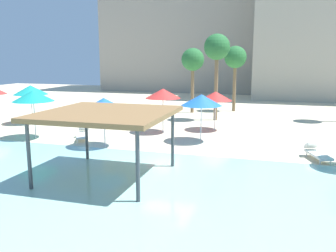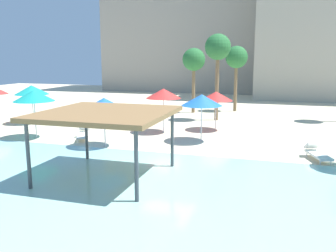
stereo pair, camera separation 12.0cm
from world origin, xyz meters
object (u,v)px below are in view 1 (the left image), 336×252
at_px(beach_umbrella_red_4, 216,96).
at_px(beach_umbrella_teal_7, 33,96).
at_px(lounge_chair_0, 83,133).
at_px(palm_tree_2, 235,58).
at_px(shade_pavilion, 107,115).
at_px(beach_umbrella_red_0, 163,93).
at_px(lounge_chair_3, 112,122).
at_px(palm_tree_0, 217,49).
at_px(beach_umbrella_blue_5, 104,104).
at_px(beach_umbrella_blue_2, 201,100).
at_px(beach_umbrella_teal_1, 31,90).
at_px(palm_tree_3, 193,61).
at_px(lounge_chair_2, 317,153).

bearing_deg(beach_umbrella_red_4, beach_umbrella_teal_7, -150.66).
relative_size(beach_umbrella_teal_7, lounge_chair_0, 1.43).
relative_size(beach_umbrella_teal_7, palm_tree_2, 0.50).
bearing_deg(shade_pavilion, beach_umbrella_red_0, 93.57).
relative_size(lounge_chair_3, palm_tree_0, 0.31).
distance_m(beach_umbrella_red_0, lounge_chair_3, 4.57).
xyz_separation_m(beach_umbrella_blue_5, palm_tree_2, (5.05, 15.01, 2.26)).
height_order(beach_umbrella_red_0, beach_umbrella_blue_2, beach_umbrella_red_0).
bearing_deg(shade_pavilion, beach_umbrella_red_4, 77.09).
relative_size(beach_umbrella_red_0, lounge_chair_0, 1.40).
height_order(beach_umbrella_teal_1, beach_umbrella_red_4, beach_umbrella_teal_1).
bearing_deg(beach_umbrella_red_0, palm_tree_3, 90.64).
bearing_deg(palm_tree_3, palm_tree_0, -51.94).
bearing_deg(lounge_chair_3, beach_umbrella_teal_1, -111.43).
distance_m(beach_umbrella_blue_2, palm_tree_2, 12.51).
relative_size(palm_tree_0, palm_tree_3, 1.17).
bearing_deg(shade_pavilion, palm_tree_3, 92.14).
xyz_separation_m(beach_umbrella_blue_2, lounge_chair_2, (5.93, -2.15, -2.01)).
bearing_deg(beach_umbrella_blue_2, beach_umbrella_teal_7, -168.13).
height_order(beach_umbrella_teal_1, lounge_chair_2, beach_umbrella_teal_1).
xyz_separation_m(beach_umbrella_red_0, lounge_chair_3, (-3.95, 0.86, -2.13)).
bearing_deg(shade_pavilion, beach_umbrella_blue_5, 117.63).
bearing_deg(beach_umbrella_red_0, beach_umbrella_blue_5, -112.13).
bearing_deg(lounge_chair_0, beach_umbrella_blue_2, 77.02).
bearing_deg(beach_umbrella_blue_5, lounge_chair_2, 2.97).
bearing_deg(palm_tree_3, beach_umbrella_teal_7, -117.74).
relative_size(lounge_chair_3, palm_tree_3, 0.36).
bearing_deg(palm_tree_3, lounge_chair_3, -116.26).
relative_size(lounge_chair_0, palm_tree_2, 0.35).
xyz_separation_m(beach_umbrella_red_0, beach_umbrella_teal_1, (-9.91, 0.32, -0.06)).
xyz_separation_m(shade_pavilion, beach_umbrella_red_0, (-0.57, 9.08, -0.05)).
distance_m(beach_umbrella_red_0, beach_umbrella_teal_1, 9.91).
height_order(lounge_chair_0, palm_tree_0, palm_tree_0).
bearing_deg(beach_umbrella_red_0, palm_tree_2, 72.97).
xyz_separation_m(beach_umbrella_red_0, lounge_chair_2, (8.73, -3.95, -2.13)).
xyz_separation_m(beach_umbrella_teal_7, palm_tree_0, (9.08, 9.23, 2.75)).
bearing_deg(palm_tree_0, beach_umbrella_teal_1, -157.44).
distance_m(shade_pavilion, beach_umbrella_red_0, 9.10).
bearing_deg(beach_umbrella_teal_1, beach_umbrella_red_4, 5.88).
bearing_deg(shade_pavilion, beach_umbrella_teal_1, 138.12).
relative_size(beach_umbrella_red_0, beach_umbrella_red_4, 1.10).
relative_size(lounge_chair_2, lounge_chair_3, 1.01).
height_order(beach_umbrella_blue_5, palm_tree_2, palm_tree_2).
relative_size(lounge_chair_0, lounge_chair_3, 1.00).
relative_size(beach_umbrella_red_4, lounge_chair_3, 1.28).
relative_size(beach_umbrella_teal_1, palm_tree_2, 0.48).
relative_size(shade_pavilion, lounge_chair_0, 2.44).
height_order(beach_umbrella_teal_7, lounge_chair_2, beach_umbrella_teal_7).
xyz_separation_m(lounge_chair_3, palm_tree_3, (3.86, 7.82, 4.03)).
distance_m(beach_umbrella_red_0, beach_umbrella_red_4, 3.45).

